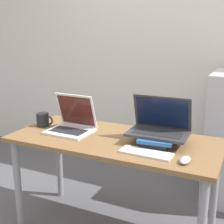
% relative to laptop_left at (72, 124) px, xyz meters
% --- Properties ---
extents(wall_back, '(8.00, 0.05, 2.70)m').
position_rel_laptop_left_xyz_m(wall_back, '(0.34, 1.24, 0.59)').
color(wall_back, silver).
rests_on(wall_back, ground_plane).
extents(desk, '(1.40, 0.63, 0.71)m').
position_rel_laptop_left_xyz_m(desk, '(0.34, -0.01, -0.14)').
color(desk, brown).
rests_on(desk, ground_plane).
extents(laptop_left, '(0.31, 0.27, 0.26)m').
position_rel_laptop_left_xyz_m(laptop_left, '(0.00, 0.00, 0.00)').
color(laptop_left, silver).
rests_on(laptop_left, desk).
extents(book_stack, '(0.23, 0.28, 0.06)m').
position_rel_laptop_left_xyz_m(book_stack, '(0.64, -0.00, -0.02)').
color(book_stack, black).
rests_on(book_stack, desk).
extents(laptop_on_books, '(0.38, 0.24, 0.24)m').
position_rel_laptop_left_xyz_m(laptop_on_books, '(0.63, 0.05, 0.05)').
color(laptop_on_books, '#333338').
rests_on(laptop_on_books, book_stack).
extents(wireless_keyboard, '(0.31, 0.13, 0.01)m').
position_rel_laptop_left_xyz_m(wireless_keyboard, '(0.62, -0.17, -0.05)').
color(wireless_keyboard, silver).
rests_on(wireless_keyboard, desk).
extents(mouse, '(0.06, 0.11, 0.03)m').
position_rel_laptop_left_xyz_m(mouse, '(0.85, -0.20, -0.04)').
color(mouse, '#B2B2B7').
rests_on(mouse, desk).
extents(mug, '(0.14, 0.09, 0.10)m').
position_rel_laptop_left_xyz_m(mug, '(-0.26, 0.01, -0.00)').
color(mug, '#232328').
rests_on(mug, desk).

